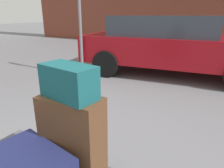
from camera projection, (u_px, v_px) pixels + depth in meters
name	position (u px, v px, depth m)	size (l,w,h in m)	color
suitcase_brown_front_right	(73.00, 137.00, 1.45)	(0.44, 0.22, 0.60)	#51331E
duffel_bag_teal_topmost_pile	(69.00, 82.00, 1.32)	(0.37, 0.19, 0.22)	#144C51
parked_car	(170.00, 44.00, 5.08)	(4.51, 2.39, 1.42)	maroon
no_parking_sign	(80.00, 14.00, 4.70)	(0.49, 0.11, 2.35)	slate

